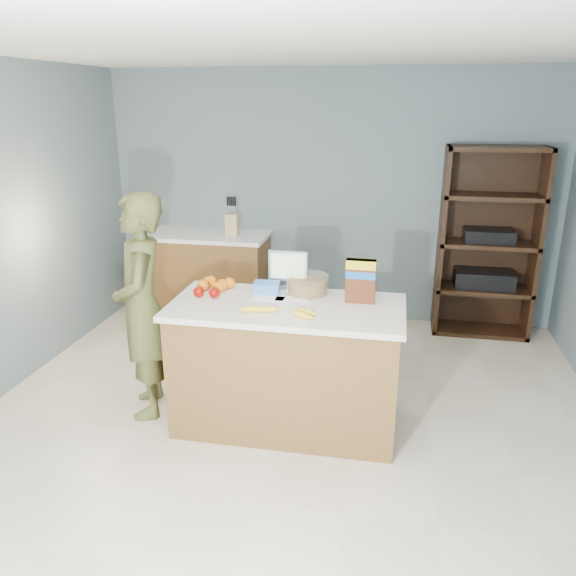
% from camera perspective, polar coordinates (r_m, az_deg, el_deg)
% --- Properties ---
extents(floor, '(4.50, 5.00, 0.02)m').
position_cam_1_polar(floor, '(3.88, -1.02, -15.80)').
color(floor, beige).
rests_on(floor, ground).
extents(walls, '(4.52, 5.02, 2.51)m').
position_cam_1_polar(walls, '(3.25, -1.19, 9.00)').
color(walls, slate).
rests_on(walls, ground).
extents(counter_peninsula, '(1.56, 0.76, 0.90)m').
position_cam_1_polar(counter_peninsula, '(3.92, -0.14, -8.35)').
color(counter_peninsula, brown).
rests_on(counter_peninsula, ground).
extents(back_cabinet, '(1.24, 0.62, 0.90)m').
position_cam_1_polar(back_cabinet, '(5.91, -8.03, 1.27)').
color(back_cabinet, brown).
rests_on(back_cabinet, ground).
extents(shelving_unit, '(0.90, 0.40, 1.80)m').
position_cam_1_polar(shelving_unit, '(5.71, 19.51, 4.05)').
color(shelving_unit, black).
rests_on(shelving_unit, ground).
extents(person, '(0.58, 0.69, 1.61)m').
position_cam_1_polar(person, '(4.08, -14.58, -1.90)').
color(person, '#4D4F26').
rests_on(person, ground).
extents(knife_block, '(0.12, 0.10, 0.31)m').
position_cam_1_polar(knife_block, '(5.65, -5.70, 6.49)').
color(knife_block, tan).
rests_on(knife_block, back_cabinet).
extents(envelopes, '(0.38, 0.14, 0.00)m').
position_cam_1_polar(envelopes, '(3.84, -0.83, -1.08)').
color(envelopes, white).
rests_on(envelopes, counter_peninsula).
extents(bananas, '(0.50, 0.18, 0.04)m').
position_cam_1_polar(bananas, '(3.56, -0.65, -2.37)').
color(bananas, yellow).
rests_on(bananas, counter_peninsula).
extents(apples, '(0.19, 0.22, 0.07)m').
position_cam_1_polar(apples, '(3.94, -8.34, -0.19)').
color(apples, '#930902').
rests_on(apples, counter_peninsula).
extents(oranges, '(0.25, 0.21, 0.08)m').
position_cam_1_polar(oranges, '(4.05, -7.40, 0.41)').
color(oranges, orange).
rests_on(oranges, counter_peninsula).
extents(blue_carton, '(0.19, 0.13, 0.08)m').
position_cam_1_polar(blue_carton, '(3.94, -2.18, 0.04)').
color(blue_carton, blue).
rests_on(blue_carton, counter_peninsula).
extents(salad_bowl, '(0.30, 0.30, 0.13)m').
position_cam_1_polar(salad_bowl, '(3.93, 1.96, 0.28)').
color(salad_bowl, '#267219').
rests_on(salad_bowl, counter_peninsula).
extents(tv, '(0.28, 0.12, 0.28)m').
position_cam_1_polar(tv, '(3.99, 0.01, 2.09)').
color(tv, silver).
rests_on(tv, counter_peninsula).
extents(cereal_box, '(0.20, 0.08, 0.30)m').
position_cam_1_polar(cereal_box, '(3.75, 7.39, 1.04)').
color(cereal_box, '#592B14').
rests_on(cereal_box, counter_peninsula).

